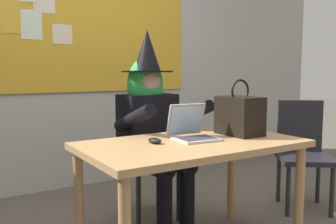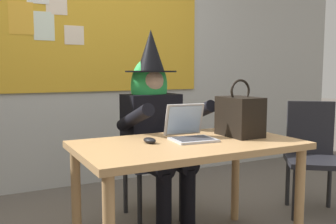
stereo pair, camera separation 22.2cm
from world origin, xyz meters
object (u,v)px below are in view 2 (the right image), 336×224
computer_mouse (150,140)px  handbag (240,116)px  desk_main (188,156)px  laptop (190,132)px  chair_extra_corner (312,150)px  person_costumed (155,117)px  chair_at_desk (149,152)px

computer_mouse → handbag: bearing=-12.2°
desk_main → handbag: 0.47m
desk_main → laptop: size_ratio=4.58×
chair_extra_corner → computer_mouse: bearing=-48.8°
person_costumed → laptop: 0.56m
laptop → chair_extra_corner: laptop is taller
laptop → chair_extra_corner: 1.28m
person_costumed → chair_extra_corner: size_ratio=1.63×
person_costumed → handbag: 0.69m
desk_main → computer_mouse: (-0.23, 0.06, 0.11)m
desk_main → chair_at_desk: size_ratio=1.50×
chair_at_desk → laptop: size_ratio=3.06×
laptop → chair_extra_corner: (1.24, 0.14, -0.27)m
computer_mouse → person_costumed: bearing=53.5°
person_costumed → chair_extra_corner: person_costumed is taller
desk_main → computer_mouse: size_ratio=13.08×
handbag → computer_mouse: bearing=176.6°
laptop → desk_main: bearing=-123.1°
handbag → person_costumed: bearing=120.1°
chair_at_desk → computer_mouse: bearing=-20.6°
chair_at_desk → desk_main: bearing=-2.3°
desk_main → laptop: (0.05, 0.06, 0.14)m
desk_main → chair_extra_corner: chair_extra_corner is taller
person_costumed → laptop: bearing=-4.7°
chair_at_desk → handbag: bearing=28.4°
desk_main → chair_extra_corner: 1.32m
desk_main → laptop: laptop is taller
chair_extra_corner → handbag: bearing=-42.7°
computer_mouse → chair_extra_corner: 1.55m
computer_mouse → chair_extra_corner: chair_extra_corner is taller
chair_at_desk → chair_extra_corner: (1.23, -0.54, -0.00)m
person_costumed → computer_mouse: size_ratio=14.14×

